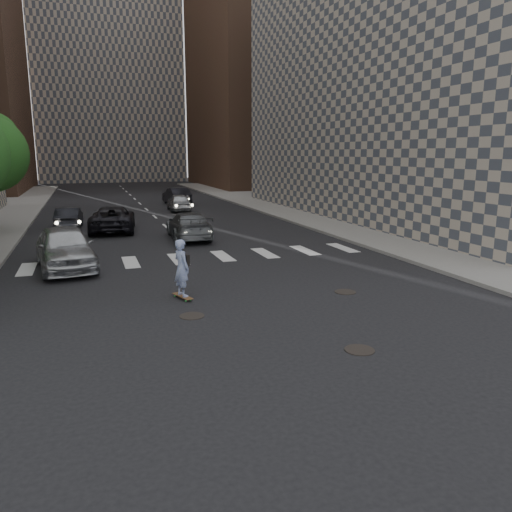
% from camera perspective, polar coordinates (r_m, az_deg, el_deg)
% --- Properties ---
extents(ground, '(160.00, 160.00, 0.00)m').
position_cam_1_polar(ground, '(13.68, 2.00, -7.55)').
color(ground, black).
rests_on(ground, ground).
extents(sidewalk_right, '(13.00, 80.00, 0.15)m').
position_cam_1_polar(sidewalk_right, '(37.59, 11.91, 4.70)').
color(sidewalk_right, gray).
rests_on(sidewalk_right, ground).
extents(building_right, '(15.00, 33.00, 22.00)m').
position_cam_1_polar(building_right, '(38.85, 19.27, 20.70)').
color(building_right, '#ADA08E').
rests_on(building_right, ground).
extents(tower_right, '(18.00, 24.00, 36.00)m').
position_cam_1_polar(tower_right, '(72.70, 1.39, 22.42)').
color(tower_right, brown).
rests_on(tower_right, ground).
extents(tower_center, '(22.00, 20.00, 48.00)m').
position_cam_1_polar(tower_center, '(92.26, -16.99, 23.45)').
color(tower_center, '#ADA08E').
rests_on(tower_center, ground).
extents(manhole_a, '(0.70, 0.70, 0.02)m').
position_cam_1_polar(manhole_a, '(12.07, 11.75, -10.46)').
color(manhole_a, black).
rests_on(manhole_a, ground).
extents(manhole_b, '(0.70, 0.70, 0.02)m').
position_cam_1_polar(manhole_b, '(14.25, -7.34, -6.81)').
color(manhole_b, black).
rests_on(manhole_b, ground).
extents(manhole_c, '(0.70, 0.70, 0.02)m').
position_cam_1_polar(manhole_c, '(16.76, 10.17, -4.06)').
color(manhole_c, black).
rests_on(manhole_c, ground).
extents(skateboarder, '(0.62, 0.98, 1.91)m').
position_cam_1_polar(skateboarder, '(15.69, -8.48, -1.36)').
color(skateboarder, brown).
rests_on(skateboarder, ground).
extents(silver_sedan, '(2.66, 5.24, 1.71)m').
position_cam_1_polar(silver_sedan, '(20.99, -21.00, 0.90)').
color(silver_sedan, '#B2B5B9').
rests_on(silver_sedan, ground).
extents(traffic_car_a, '(1.62, 3.98, 1.28)m').
position_cam_1_polar(traffic_car_a, '(32.31, -20.59, 4.10)').
color(traffic_car_a, black).
rests_on(traffic_car_a, ground).
extents(traffic_car_b, '(2.24, 5.03, 1.43)m').
position_cam_1_polar(traffic_car_b, '(26.83, -7.67, 3.49)').
color(traffic_car_b, '#55595C').
rests_on(traffic_car_b, ground).
extents(traffic_car_c, '(2.98, 5.51, 1.47)m').
position_cam_1_polar(traffic_car_c, '(30.33, -16.07, 4.11)').
color(traffic_car_c, black).
rests_on(traffic_car_c, ground).
extents(traffic_car_d, '(1.81, 4.09, 1.37)m').
position_cam_1_polar(traffic_car_d, '(39.95, -8.79, 6.09)').
color(traffic_car_d, '#A4A7AB').
rests_on(traffic_car_d, ground).
extents(traffic_car_e, '(1.97, 4.68, 1.50)m').
position_cam_1_polar(traffic_car_e, '(44.87, -9.07, 6.78)').
color(traffic_car_e, black).
rests_on(traffic_car_e, ground).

